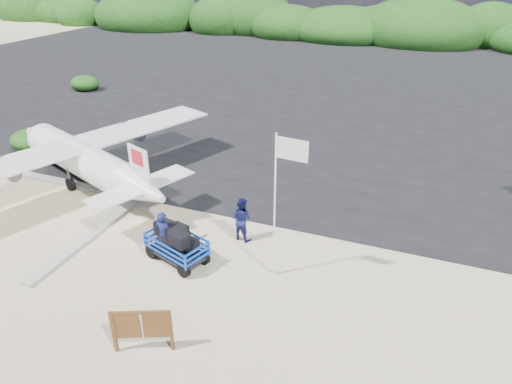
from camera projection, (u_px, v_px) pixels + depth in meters
ground at (166, 283)px, 16.30m from camera, size 160.00×160.00×0.00m
asphalt_apron at (340, 84)px, 41.06m from camera, size 90.00×50.00×0.04m
lagoon at (9, 216)px, 20.42m from camera, size 9.00×7.00×0.40m
vegetation_band at (379, 40)px, 61.70m from camera, size 124.00×8.00×4.40m
baggage_cart at (178, 260)px, 17.50m from camera, size 2.88×2.20×1.28m
flagpole at (273, 274)px, 16.75m from camera, size 1.14×0.57×5.50m
signboard at (145, 350)px, 13.56m from camera, size 1.79×0.91×1.54m
crew_a at (164, 235)px, 17.28m from camera, size 0.79×0.58×1.98m
crew_b at (241, 219)px, 18.42m from camera, size 1.03×0.87×1.88m
aircraft_large at (461, 118)px, 32.51m from camera, size 19.27×19.27×4.46m
aircraft_small at (281, 71)px, 45.39m from camera, size 10.48×10.48×2.74m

